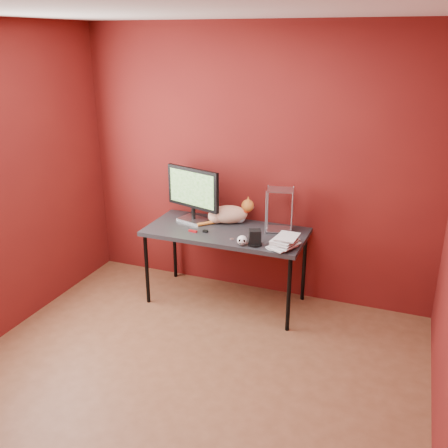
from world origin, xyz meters
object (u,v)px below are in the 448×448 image
at_px(desk, 226,235).
at_px(book_stack, 279,179).
at_px(speaker, 255,238).
at_px(skull_mug, 242,240).
at_px(monitor, 193,192).
at_px(cat, 229,214).

bearing_deg(desk, book_stack, -18.21).
bearing_deg(book_stack, speaker, -157.10).
xyz_separation_m(desk, book_stack, (0.54, -0.18, 0.65)).
height_order(skull_mug, speaker, speaker).
height_order(desk, monitor, monitor).
bearing_deg(desk, cat, 102.95).
distance_m(monitor, cat, 0.41).
height_order(monitor, cat, monitor).
height_order(monitor, speaker, monitor).
bearing_deg(skull_mug, speaker, 8.93).
height_order(desk, speaker, speaker).
distance_m(desk, cat, 0.24).
distance_m(cat, speaker, 0.60).
distance_m(monitor, skull_mug, 0.81).
bearing_deg(cat, monitor, 169.24).
bearing_deg(book_stack, monitor, 162.13).
distance_m(cat, book_stack, 0.85).
bearing_deg(cat, desk, -99.13).
bearing_deg(desk, monitor, 162.62).
relative_size(desk, skull_mug, 15.86).
relative_size(speaker, book_stack, 0.12).
xyz_separation_m(desk, cat, (-0.04, 0.19, 0.14)).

